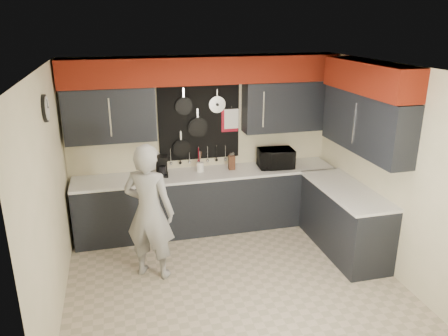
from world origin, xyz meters
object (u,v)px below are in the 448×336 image
object	(u,v)px
microwave	(276,158)
person	(149,212)
utensil_crock	(200,167)
knife_block	(232,163)
coffee_maker	(162,165)

from	to	relation	value
microwave	person	bearing A→B (deg)	-147.79
utensil_crock	person	size ratio (longest dim) A/B	0.08
utensil_crock	person	distance (m)	1.44
microwave	knife_block	bearing A→B (deg)	177.59
knife_block	person	bearing A→B (deg)	-134.89
knife_block	person	distance (m)	1.77
microwave	utensil_crock	xyz separation A→B (m)	(-1.16, 0.10, -0.07)
microwave	coffee_maker	xyz separation A→B (m)	(-1.73, 0.07, 0.01)
knife_block	microwave	bearing A→B (deg)	-2.14
microwave	person	xyz separation A→B (m)	(-2.02, -1.06, -0.20)
person	utensil_crock	bearing A→B (deg)	-98.30
microwave	coffee_maker	bearing A→B (deg)	-177.63
knife_block	coffee_maker	distance (m)	1.05
microwave	utensil_crock	bearing A→B (deg)	179.83
coffee_maker	person	size ratio (longest dim) A/B	0.17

